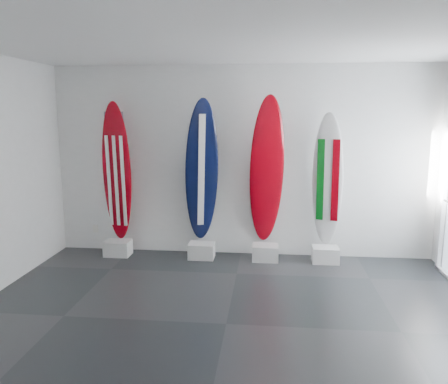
# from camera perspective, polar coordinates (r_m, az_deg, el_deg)

# --- Properties ---
(floor) EXTENTS (6.00, 6.00, 0.00)m
(floor) POSITION_cam_1_polar(r_m,az_deg,el_deg) (5.07, 0.28, -16.51)
(floor) COLOR black
(floor) RESTS_ON ground
(ceiling) EXTENTS (6.00, 6.00, 0.00)m
(ceiling) POSITION_cam_1_polar(r_m,az_deg,el_deg) (4.59, 0.31, 19.22)
(ceiling) COLOR white
(ceiling) RESTS_ON wall_back
(wall_back) EXTENTS (6.00, 0.00, 6.00)m
(wall_back) POSITION_cam_1_polar(r_m,az_deg,el_deg) (7.07, 2.27, 3.86)
(wall_back) COLOR silver
(wall_back) RESTS_ON ground
(wall_front) EXTENTS (6.00, 0.00, 6.00)m
(wall_front) POSITION_cam_1_polar(r_m,az_deg,el_deg) (2.20, -6.15, -10.67)
(wall_front) COLOR silver
(wall_front) RESTS_ON ground
(display_block_usa) EXTENTS (0.40, 0.30, 0.24)m
(display_block_usa) POSITION_cam_1_polar(r_m,az_deg,el_deg) (7.43, -13.40, -6.98)
(display_block_usa) COLOR silver
(display_block_usa) RESTS_ON floor
(surfboard_usa) EXTENTS (0.52, 0.25, 2.21)m
(surfboard_usa) POSITION_cam_1_polar(r_m,az_deg,el_deg) (7.26, -13.54, 2.51)
(surfboard_usa) COLOR #8C010C
(surfboard_usa) RESTS_ON display_block_usa
(display_block_navy) EXTENTS (0.40, 0.30, 0.24)m
(display_block_navy) POSITION_cam_1_polar(r_m,az_deg,el_deg) (7.11, -2.89, -7.50)
(display_block_navy) COLOR silver
(display_block_navy) RESTS_ON floor
(surfboard_navy) EXTENTS (0.63, 0.60, 2.26)m
(surfboard_navy) POSITION_cam_1_polar(r_m,az_deg,el_deg) (6.93, -2.85, 2.59)
(surfboard_navy) COLOR black
(surfboard_navy) RESTS_ON display_block_navy
(display_block_swiss) EXTENTS (0.40, 0.30, 0.24)m
(display_block_swiss) POSITION_cam_1_polar(r_m,az_deg,el_deg) (7.03, 5.31, -7.73)
(display_block_swiss) COLOR silver
(display_block_swiss) RESTS_ON floor
(surfboard_swiss) EXTENTS (0.60, 0.55, 2.31)m
(surfboard_swiss) POSITION_cam_1_polar(r_m,az_deg,el_deg) (6.85, 5.49, 2.66)
(surfboard_swiss) COLOR #8C010C
(surfboard_swiss) RESTS_ON display_block_swiss
(display_block_italy) EXTENTS (0.40, 0.30, 0.24)m
(display_block_italy) POSITION_cam_1_polar(r_m,az_deg,el_deg) (7.08, 12.81, -7.81)
(display_block_italy) COLOR silver
(display_block_italy) RESTS_ON floor
(surfboard_italy) EXTENTS (0.50, 0.31, 2.05)m
(surfboard_italy) POSITION_cam_1_polar(r_m,az_deg,el_deg) (6.92, 13.08, 1.47)
(surfboard_italy) COLOR silver
(surfboard_italy) RESTS_ON display_block_italy
(wall_outlet) EXTENTS (0.09, 0.02, 0.13)m
(wall_outlet) POSITION_cam_1_polar(r_m,az_deg,el_deg) (7.81, -16.12, -4.52)
(wall_outlet) COLOR silver
(wall_outlet) RESTS_ON wall_back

